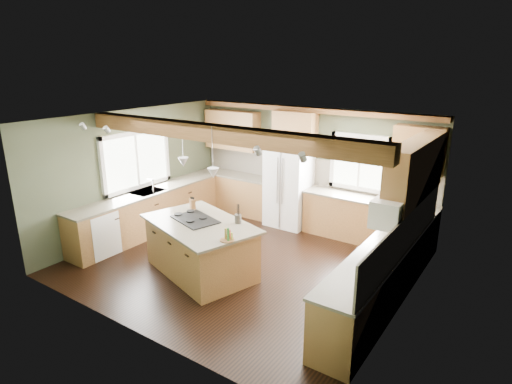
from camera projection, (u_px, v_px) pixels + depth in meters
The scene contains 37 objects.
floor at pixel (243, 263), 7.80m from camera, with size 5.60×5.60×0.00m, color black.
ceiling at pixel (242, 120), 7.03m from camera, with size 5.60×5.60×0.00m, color silver.
wall_back at pixel (310, 167), 9.39m from camera, with size 5.60×5.60×0.00m, color #424833.
wall_left at pixel (134, 172), 8.93m from camera, with size 5.00×5.00×0.00m, color #424833.
wall_right at pixel (406, 230), 5.91m from camera, with size 5.00×5.00×0.00m, color #424833.
ceiling_beam at pixel (216, 133), 6.53m from camera, with size 5.55×0.26×0.26m, color #513217.
soffit_trim at pixel (310, 110), 8.94m from camera, with size 5.55×0.20×0.10m, color #513217.
backsplash_back at pixel (309, 171), 9.40m from camera, with size 5.58×0.03×0.58m, color brown.
backsplash_right at pixel (405, 234), 5.98m from camera, with size 0.03×3.70×0.58m, color brown.
base_cab_back_left at pixel (237, 193), 10.37m from camera, with size 2.02×0.60×0.88m, color brown.
counter_back_left at pixel (237, 175), 10.24m from camera, with size 2.06×0.64×0.04m, color #4E4739.
base_cab_back_right at pixel (367, 221), 8.60m from camera, with size 2.62×0.60×0.88m, color brown.
counter_back_right at pixel (369, 199), 8.47m from camera, with size 2.66×0.64×0.04m, color #4E4739.
base_cab_left at pixel (149, 213), 9.06m from camera, with size 0.60×3.70×0.88m, color brown.
counter_left at pixel (148, 192), 8.92m from camera, with size 0.64×3.74×0.04m, color #4E4739.
base_cab_right at pixel (381, 278), 6.36m from camera, with size 0.60×3.70×0.88m, color brown.
counter_right at pixel (383, 250), 6.23m from camera, with size 0.64×3.74×0.04m, color #4E4739.
upper_cab_back_left at pixel (232, 130), 10.13m from camera, with size 1.40×0.35×0.90m, color brown.
upper_cab_over_fridge at pixel (295, 128), 9.16m from camera, with size 0.96×0.35×0.70m, color brown.
upper_cab_right at pixel (416, 169), 6.52m from camera, with size 0.35×2.20×0.90m, color brown.
upper_cab_back_corner at pixel (419, 151), 7.82m from camera, with size 0.90×0.35×0.90m, color brown.
window_left at pixel (136, 160), 8.88m from camera, with size 0.04×1.60×1.05m, color white.
window_back at pixel (360, 162), 8.68m from camera, with size 1.10×0.04×1.00m, color white.
sink at pixel (148, 192), 8.92m from camera, with size 0.50×0.65×0.03m, color #262628.
faucet at pixel (153, 187), 8.78m from camera, with size 0.02×0.02×0.28m, color #B2B2B7.
dishwasher at pixel (97, 233), 8.03m from camera, with size 0.60×0.60×0.84m, color white.
oven at pixel (345, 320), 5.35m from camera, with size 0.60×0.72×0.84m, color white.
microwave at pixel (391, 211), 5.91m from camera, with size 0.40×0.70×0.38m, color white.
pendant_left at pixel (183, 162), 7.27m from camera, with size 0.18×0.18×0.16m, color #B2B2B7.
pendant_right at pixel (213, 173), 6.57m from camera, with size 0.18×0.18×0.16m, color #B2B2B7.
refrigerator at pixel (289, 186), 9.37m from camera, with size 0.90×0.74×1.80m, color silver.
island at pixel (201, 249), 7.35m from camera, with size 1.88×1.15×0.88m, color brown.
island_top at pixel (200, 224), 7.21m from camera, with size 2.00×1.27×0.04m, color #4E4739.
cooktop at pixel (195, 219), 7.32m from camera, with size 0.81×0.54×0.02m, color black.
knife_block at pixel (193, 204), 7.85m from camera, with size 0.11×0.08×0.18m, color brown.
utensil_crock at pixel (238, 219), 7.17m from camera, with size 0.11×0.11×0.15m, color #3D3730.
bottle_tray at pixel (227, 234), 6.46m from camera, with size 0.22×0.22×0.21m, color brown, non-canonical shape.
Camera 1 is at (4.18, -5.70, 3.55)m, focal length 30.00 mm.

